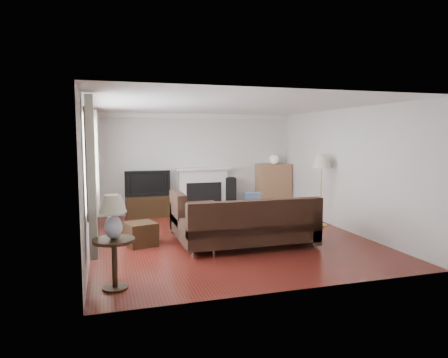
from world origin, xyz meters
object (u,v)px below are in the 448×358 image
object	(u,v)px
coffee_table	(231,217)
floor_lamp	(321,190)
tv_stand	(148,206)
side_table	(115,264)
sectional_sofa	(249,224)
bookshelf	(273,187)

from	to	relation	value
coffee_table	floor_lamp	distance (m)	2.03
tv_stand	side_table	bearing A→B (deg)	-100.96
tv_stand	coffee_table	xyz separation A→B (m)	(1.56, -1.75, -0.02)
coffee_table	side_table	xyz separation A→B (m)	(-2.44, -2.80, 0.09)
sectional_sofa	side_table	bearing A→B (deg)	-150.01
sectional_sofa	side_table	distance (m)	2.66
floor_lamp	side_table	world-z (taller)	floor_lamp
bookshelf	floor_lamp	bearing A→B (deg)	-84.79
bookshelf	coffee_table	xyz separation A→B (m)	(-1.74, -1.77, -0.37)
tv_stand	floor_lamp	bearing A→B (deg)	-30.68
tv_stand	sectional_sofa	bearing A→B (deg)	-66.17
coffee_table	tv_stand	bearing A→B (deg)	119.46
bookshelf	floor_lamp	xyz separation A→B (m)	(0.19, -2.09, 0.17)
tv_stand	coffee_table	size ratio (longest dim) A/B	0.86
coffee_table	floor_lamp	size ratio (longest dim) A/B	0.77
tv_stand	bookshelf	world-z (taller)	bookshelf
floor_lamp	side_table	xyz separation A→B (m)	(-4.37, -2.48, -0.45)
floor_lamp	side_table	distance (m)	5.04
tv_stand	bookshelf	distance (m)	3.32
sectional_sofa	side_table	world-z (taller)	sectional_sofa
sectional_sofa	side_table	xyz separation A→B (m)	(-2.30, -1.33, -0.09)
bookshelf	tv_stand	bearing A→B (deg)	-179.63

